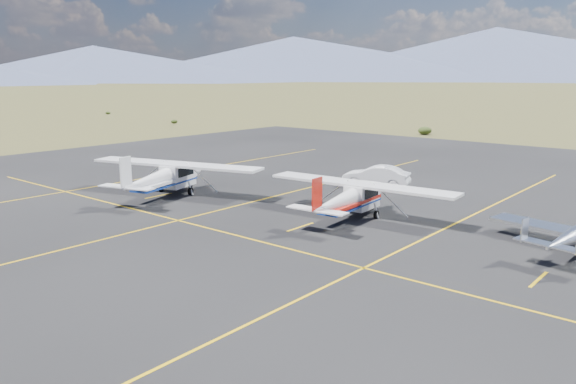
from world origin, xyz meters
TOP-DOWN VIEW (x-y plane):
  - ground at (0.00, 0.00)m, footprint 1600.00×1600.00m
  - apron at (0.00, 7.00)m, footprint 72.00×72.00m
  - aircraft_cessna at (-0.22, 6.47)m, footprint 6.27×10.42m
  - aircraft_plain at (-2.86, 17.98)m, footprint 7.66×11.33m
  - sedan at (7.72, 9.75)m, footprint 2.69×4.55m

SIDE VIEW (x-z plane):
  - ground at x=0.00m, z-range 0.00..0.00m
  - apron at x=0.00m, z-range -0.01..0.01m
  - sedan at x=7.72m, z-range 0.01..1.43m
  - aircraft_cessna at x=-0.22m, z-range -0.15..2.49m
  - aircraft_plain at x=-2.86m, z-range -0.16..2.73m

